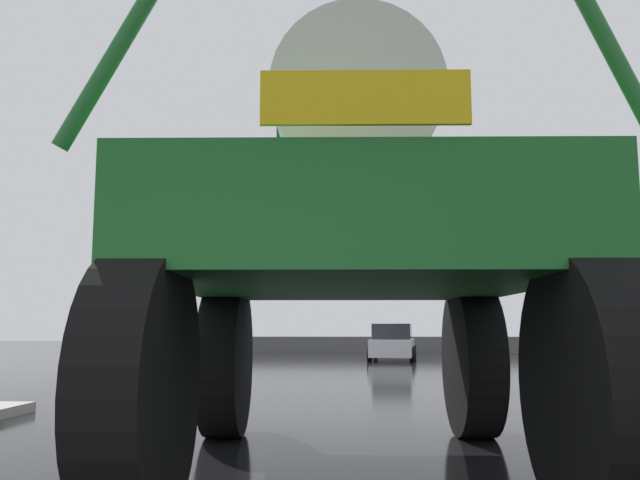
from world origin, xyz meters
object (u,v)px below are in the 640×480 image
object	(u,v)px
streetlight_far_left	(136,237)
traffic_signal_near_right	(529,233)
oversize_sprayer	(354,253)
sedan_ahead	(393,343)
streetlight_far_right	(556,245)

from	to	relation	value
streetlight_far_left	traffic_signal_near_right	bearing A→B (deg)	-52.51
oversize_sprayer	traffic_signal_near_right	bearing A→B (deg)	-31.74
sedan_ahead	streetlight_far_left	world-z (taller)	streetlight_far_left
oversize_sprayer	traffic_signal_near_right	xyz separation A→B (m)	(3.04, 5.27, 0.94)
oversize_sprayer	traffic_signal_near_right	size ratio (longest dim) A/B	1.39
sedan_ahead	streetlight_far_right	distance (m)	8.14
traffic_signal_near_right	streetlight_far_left	xyz separation A→B (m)	(-11.87, 15.48, 2.13)
streetlight_far_left	oversize_sprayer	bearing A→B (deg)	-66.94
oversize_sprayer	sedan_ahead	world-z (taller)	oversize_sprayer
traffic_signal_near_right	oversize_sprayer	bearing A→B (deg)	-119.98
traffic_signal_near_right	streetlight_far_left	bearing A→B (deg)	127.49
traffic_signal_near_right	streetlight_far_right	distance (m)	13.12
oversize_sprayer	streetlight_far_right	size ratio (longest dim) A/B	0.74
sedan_ahead	traffic_signal_near_right	size ratio (longest dim) A/B	1.07
oversize_sprayer	streetlight_far_right	world-z (taller)	streetlight_far_right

